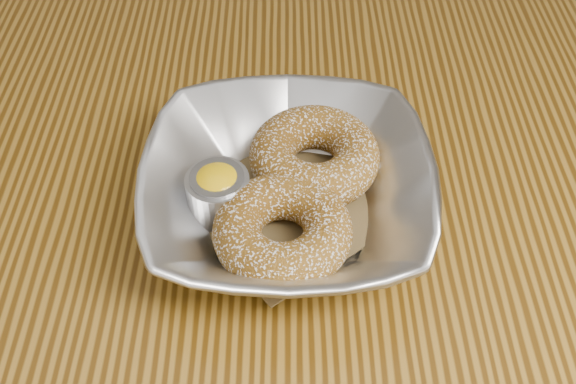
{
  "coord_description": "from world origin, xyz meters",
  "views": [
    {
      "loc": [
        0.06,
        -0.41,
        1.21
      ],
      "look_at": [
        0.06,
        -0.03,
        0.78
      ],
      "focal_mm": 42.0,
      "sensor_mm": 36.0,
      "label": 1
    }
  ],
  "objects_px": {
    "table": "(225,257)",
    "serving_bowl": "(288,192)",
    "donut_back": "(314,156)",
    "donut_front": "(283,230)",
    "ramekin": "(218,192)"
  },
  "relations": [
    {
      "from": "table",
      "to": "ramekin",
      "type": "height_order",
      "value": "ramekin"
    },
    {
      "from": "donut_back",
      "to": "donut_front",
      "type": "height_order",
      "value": "donut_back"
    },
    {
      "from": "table",
      "to": "donut_back",
      "type": "bearing_deg",
      "value": 10.15
    },
    {
      "from": "table",
      "to": "donut_front",
      "type": "height_order",
      "value": "donut_front"
    },
    {
      "from": "serving_bowl",
      "to": "donut_back",
      "type": "relative_size",
      "value": 2.11
    },
    {
      "from": "donut_back",
      "to": "table",
      "type": "bearing_deg",
      "value": -169.85
    },
    {
      "from": "table",
      "to": "donut_front",
      "type": "relative_size",
      "value": 10.52
    },
    {
      "from": "ramekin",
      "to": "serving_bowl",
      "type": "bearing_deg",
      "value": 1.57
    },
    {
      "from": "table",
      "to": "serving_bowl",
      "type": "bearing_deg",
      "value": -23.0
    },
    {
      "from": "donut_back",
      "to": "ramekin",
      "type": "relative_size",
      "value": 2.16
    },
    {
      "from": "table",
      "to": "serving_bowl",
      "type": "xyz_separation_m",
      "value": [
        0.06,
        -0.03,
        0.13
      ]
    },
    {
      "from": "table",
      "to": "serving_bowl",
      "type": "distance_m",
      "value": 0.15
    },
    {
      "from": "table",
      "to": "serving_bowl",
      "type": "height_order",
      "value": "serving_bowl"
    },
    {
      "from": "serving_bowl",
      "to": "ramekin",
      "type": "bearing_deg",
      "value": -178.43
    },
    {
      "from": "donut_front",
      "to": "ramekin",
      "type": "height_order",
      "value": "ramekin"
    }
  ]
}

